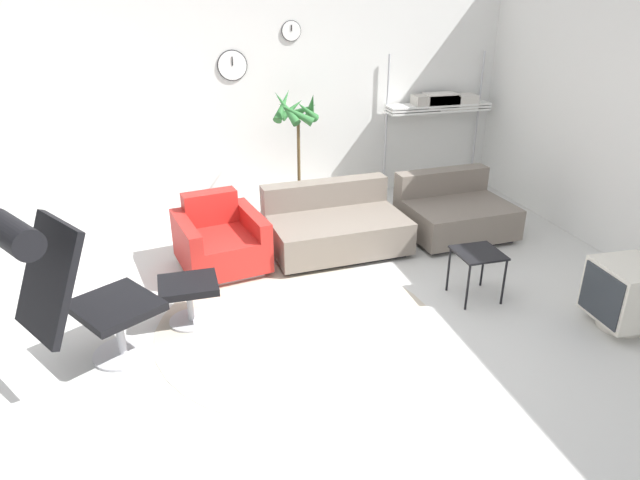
# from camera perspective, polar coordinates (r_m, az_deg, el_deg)

# --- Properties ---
(ground_plane) EXTENTS (12.00, 12.00, 0.00)m
(ground_plane) POSITION_cam_1_polar(r_m,az_deg,el_deg) (4.77, 0.15, -7.75)
(ground_plane) COLOR silver
(wall_back) EXTENTS (12.00, 0.09, 2.80)m
(wall_back) POSITION_cam_1_polar(r_m,az_deg,el_deg) (6.99, -6.57, 14.86)
(wall_back) COLOR silver
(wall_back) RESTS_ON ground_plane
(round_rug) EXTENTS (2.27, 2.27, 0.01)m
(round_rug) POSITION_cam_1_polar(r_m,az_deg,el_deg) (4.67, -2.25, -8.51)
(round_rug) COLOR #BCB29E
(round_rug) RESTS_ON ground_plane
(lounge_chair) EXTENTS (1.06, 0.94, 1.26)m
(lounge_chair) POSITION_cam_1_polar(r_m,az_deg,el_deg) (4.10, -24.16, -3.70)
(lounge_chair) COLOR #BCBCC1
(lounge_chair) RESTS_ON ground_plane
(ottoman) EXTENTS (0.46, 0.39, 0.37)m
(ottoman) POSITION_cam_1_polar(r_m,az_deg,el_deg) (4.70, -12.98, -5.16)
(ottoman) COLOR #BCBCC1
(ottoman) RESTS_ON ground_plane
(armchair_red) EXTENTS (0.89, 0.93, 0.68)m
(armchair_red) POSITION_cam_1_polar(r_m,az_deg,el_deg) (5.55, -9.96, -0.25)
(armchair_red) COLOR silver
(armchair_red) RESTS_ON ground_plane
(couch_low) EXTENTS (1.41, 0.99, 0.64)m
(couch_low) POSITION_cam_1_polar(r_m,az_deg,el_deg) (5.86, 1.47, 1.27)
(couch_low) COLOR black
(couch_low) RESTS_ON ground_plane
(couch_second) EXTENTS (1.14, 0.98, 0.64)m
(couch_second) POSITION_cam_1_polar(r_m,az_deg,el_deg) (6.40, 13.24, 2.62)
(couch_second) COLOR black
(couch_second) RESTS_ON ground_plane
(side_table) EXTENTS (0.38, 0.38, 0.44)m
(side_table) POSITION_cam_1_polar(r_m,az_deg,el_deg) (5.06, 15.51, -1.71)
(side_table) COLOR black
(side_table) RESTS_ON ground_plane
(crt_television) EXTENTS (0.49, 0.52, 0.55)m
(crt_television) POSITION_cam_1_polar(r_m,az_deg,el_deg) (5.11, 28.28, -4.83)
(crt_television) COLOR beige
(crt_television) RESTS_ON ground_plane
(potted_plant) EXTENTS (0.56, 0.60, 1.48)m
(potted_plant) POSITION_cam_1_polar(r_m,az_deg,el_deg) (6.57, -2.23, 8.69)
(potted_plant) COLOR brown
(potted_plant) RESTS_ON ground_plane
(shelf_unit) EXTENTS (1.35, 0.28, 1.75)m
(shelf_unit) POSITION_cam_1_polar(r_m,az_deg,el_deg) (7.56, 12.14, 13.20)
(shelf_unit) COLOR #BCBCC1
(shelf_unit) RESTS_ON ground_plane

